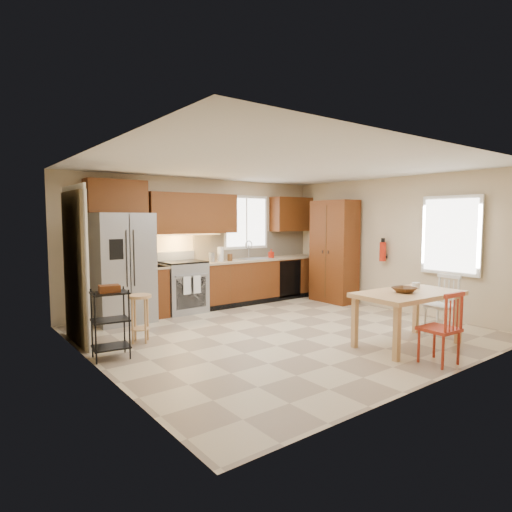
{
  "coord_description": "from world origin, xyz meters",
  "views": [
    {
      "loc": [
        -4.2,
        -4.84,
        1.73
      ],
      "look_at": [
        -0.21,
        0.4,
        1.15
      ],
      "focal_mm": 30.0,
      "sensor_mm": 36.0,
      "label": 1
    }
  ],
  "objects": [
    {
      "name": "floor",
      "position": [
        0.0,
        0.0,
        0.0
      ],
      "size": [
        5.5,
        5.5,
        0.0
      ],
      "primitive_type": "plane",
      "color": "tan",
      "rests_on": "ground"
    },
    {
      "name": "ceiling",
      "position": [
        0.0,
        0.0,
        2.5
      ],
      "size": [
        5.5,
        5.0,
        0.02
      ],
      "primitive_type": "cube",
      "color": "silver",
      "rests_on": "ground"
    },
    {
      "name": "wall_back",
      "position": [
        0.0,
        2.5,
        1.25
      ],
      "size": [
        5.5,
        0.02,
        2.5
      ],
      "primitive_type": "cube",
      "color": "#CCB793",
      "rests_on": "ground"
    },
    {
      "name": "wall_front",
      "position": [
        0.0,
        -2.5,
        1.25
      ],
      "size": [
        5.5,
        0.02,
        2.5
      ],
      "primitive_type": "cube",
      "color": "#CCB793",
      "rests_on": "ground"
    },
    {
      "name": "wall_left",
      "position": [
        -2.75,
        0.0,
        1.25
      ],
      "size": [
        0.02,
        5.0,
        2.5
      ],
      "primitive_type": "cube",
      "color": "#CCB793",
      "rests_on": "ground"
    },
    {
      "name": "wall_right",
      "position": [
        2.75,
        0.0,
        1.25
      ],
      "size": [
        0.02,
        5.0,
        2.5
      ],
      "primitive_type": "cube",
      "color": "#CCB793",
      "rests_on": "ground"
    },
    {
      "name": "refrigerator",
      "position": [
        -1.7,
        2.12,
        0.91
      ],
      "size": [
        0.92,
        0.75,
        1.82
      ],
      "primitive_type": "cube",
      "color": "gray",
      "rests_on": "floor"
    },
    {
      "name": "range_stove",
      "position": [
        -0.55,
        2.19,
        0.46
      ],
      "size": [
        0.76,
        0.63,
        0.92
      ],
      "primitive_type": "cube",
      "color": "gray",
      "rests_on": "floor"
    },
    {
      "name": "base_cabinet_narrow",
      "position": [
        -1.1,
        2.2,
        0.45
      ],
      "size": [
        0.3,
        0.6,
        0.9
      ],
      "primitive_type": "cube",
      "color": "#5B2D10",
      "rests_on": "floor"
    },
    {
      "name": "base_cabinet_run",
      "position": [
        1.29,
        2.2,
        0.45
      ],
      "size": [
        2.92,
        0.6,
        0.9
      ],
      "primitive_type": "cube",
      "color": "#5B2D10",
      "rests_on": "floor"
    },
    {
      "name": "dishwasher",
      "position": [
        1.85,
        1.91,
        0.45
      ],
      "size": [
        0.6,
        0.02,
        0.78
      ],
      "primitive_type": "cube",
      "color": "black",
      "rests_on": "floor"
    },
    {
      "name": "backsplash",
      "position": [
        1.29,
        2.48,
        1.18
      ],
      "size": [
        2.92,
        0.03,
        0.55
      ],
      "primitive_type": "cube",
      "color": "beige",
      "rests_on": "wall_back"
    },
    {
      "name": "upper_over_fridge",
      "position": [
        -1.7,
        2.33,
        2.1
      ],
      "size": [
        1.0,
        0.35,
        0.55
      ],
      "primitive_type": "cube",
      "color": "#5B310F",
      "rests_on": "wall_back"
    },
    {
      "name": "upper_left_block",
      "position": [
        -0.25,
        2.33,
        1.83
      ],
      "size": [
        1.8,
        0.35,
        0.75
      ],
      "primitive_type": "cube",
      "color": "#5B310F",
      "rests_on": "wall_back"
    },
    {
      "name": "upper_right_block",
      "position": [
        2.25,
        2.33,
        1.83
      ],
      "size": [
        1.0,
        0.35,
        0.75
      ],
      "primitive_type": "cube",
      "color": "#5B310F",
      "rests_on": "wall_back"
    },
    {
      "name": "window_back",
      "position": [
        1.1,
        2.48,
        1.65
      ],
      "size": [
        1.12,
        0.04,
        1.12
      ],
      "primitive_type": "cube",
      "color": "white",
      "rests_on": "wall_back"
    },
    {
      "name": "sink",
      "position": [
        1.1,
        2.2,
        0.86
      ],
      "size": [
        0.62,
        0.46,
        0.16
      ],
      "primitive_type": "cube",
      "color": "gray",
      "rests_on": "base_cabinet_run"
    },
    {
      "name": "undercab_glow",
      "position": [
        -0.55,
        2.3,
        1.43
      ],
      "size": [
        1.6,
        0.3,
        0.01
      ],
      "primitive_type": "cube",
      "color": "#FFBF66",
      "rests_on": "wall_back"
    },
    {
      "name": "soap_bottle",
      "position": [
        1.48,
        2.1,
        1.0
      ],
      "size": [
        0.09,
        0.09,
        0.19
      ],
      "primitive_type": "imported",
      "color": "#B41D0C",
      "rests_on": "base_cabinet_run"
    },
    {
      "name": "paper_towel",
      "position": [
        0.25,
        2.15,
        1.04
      ],
      "size": [
        0.12,
        0.12,
        0.28
      ],
      "primitive_type": "cylinder",
      "color": "silver",
      "rests_on": "base_cabinet_run"
    },
    {
      "name": "canister_steel",
      "position": [
        0.05,
        2.15,
        0.99
      ],
      "size": [
        0.11,
        0.11,
        0.18
      ],
      "primitive_type": "cylinder",
      "color": "gray",
      "rests_on": "base_cabinet_run"
    },
    {
      "name": "canister_wood",
      "position": [
        0.45,
        2.12,
        0.97
      ],
      "size": [
        0.1,
        0.1,
        0.14
      ],
      "primitive_type": "cylinder",
      "color": "#533116",
      "rests_on": "base_cabinet_run"
    },
    {
      "name": "pantry",
      "position": [
        2.43,
        1.2,
        1.05
      ],
      "size": [
        0.5,
        0.95,
        2.1
      ],
      "primitive_type": "cube",
      "color": "#5B2D10",
      "rests_on": "floor"
    },
    {
      "name": "fire_extinguisher",
      "position": [
        2.63,
        0.15,
        1.1
      ],
      "size": [
        0.12,
        0.12,
        0.36
      ],
      "primitive_type": "cylinder",
      "color": "#B41D0C",
      "rests_on": "wall_right"
    },
    {
      "name": "window_right",
      "position": [
        2.68,
        -1.15,
        1.45
      ],
      "size": [
        0.04,
        1.02,
        1.32
      ],
      "primitive_type": "cube",
      "color": "white",
      "rests_on": "wall_right"
    },
    {
      "name": "doorway",
      "position": [
        -2.67,
        1.3,
        1.05
      ],
      "size": [
        0.04,
        0.95,
        2.1
      ],
      "primitive_type": "cube",
      "color": "#8C7A59",
      "rests_on": "wall_left"
    },
    {
      "name": "dining_table",
      "position": [
        0.9,
        -1.55,
        0.36
      ],
      "size": [
        1.53,
        0.92,
        0.72
      ],
      "primitive_type": null,
      "rotation": [
        0.0,
        0.0,
        -0.05
      ],
      "color": "tan",
      "rests_on": "floor"
    },
    {
      "name": "chair_red",
      "position": [
        0.55,
        -2.2,
        0.44
      ],
      "size": [
        0.43,
        0.43,
        0.87
      ],
      "primitive_type": null,
      "rotation": [
        0.0,
        0.0,
        -0.05
      ],
      "color": "#A22D19",
      "rests_on": "floor"
    },
    {
      "name": "chair_white",
      "position": [
        1.85,
        -1.5,
        0.44
      ],
      "size": [
        0.43,
        0.43,
        0.87
      ],
      "primitive_type": null,
      "rotation": [
        0.0,
        0.0,
        1.52
      ],
      "color": "silver",
      "rests_on": "floor"
    },
    {
      "name": "table_bowl",
      "position": [
        0.8,
        -1.55,
        0.73
      ],
      "size": [
        0.32,
        0.32,
        0.07
      ],
      "primitive_type": "imported",
      "rotation": [
        0.0,
        0.0,
        -0.05
      ],
      "color": "#533116",
      "rests_on": "dining_table"
    },
    {
      "name": "table_jar",
      "position": [
        1.22,
        -1.45,
        0.76
      ],
      "size": [
        0.11,
        0.11,
        0.12
      ],
      "primitive_type": "cylinder",
      "rotation": [
        0.0,
        0.0,
        -0.05
      ],
      "color": "silver",
      "rests_on": "dining_table"
    },
    {
      "name": "bar_stool",
      "position": [
        -1.94,
        0.81,
        0.34
      ],
      "size": [
        0.33,
        0.33,
        0.67
      ],
      "primitive_type": null,
      "rotation": [
        0.0,
        0.0,
        0.0
      ],
      "color": "tan",
      "rests_on": "floor"
    },
    {
      "name": "utility_cart",
      "position": [
        -2.5,
        0.36,
        0.43
      ],
      "size": [
        0.48,
        0.4,
        0.87
      ],
      "primitive_type": null,
      "rotation": [
        0.0,
        0.0,
        -0.15
      ],
      "color": "black",
      "rests_on": "floor"
    }
  ]
}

